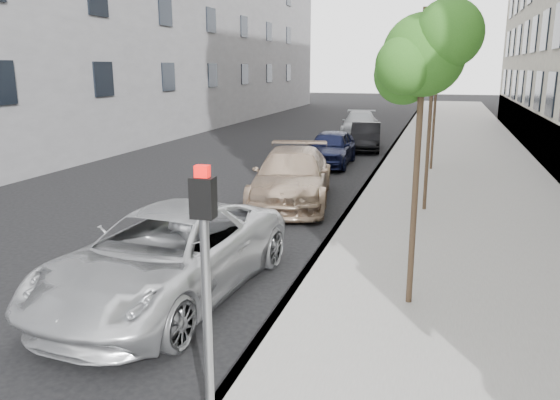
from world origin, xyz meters
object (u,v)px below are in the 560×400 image
at_px(tree_mid, 434,64).
at_px(suv, 292,176).
at_px(tree_near, 425,55).
at_px(sedan_black, 366,136).
at_px(sedan_blue, 331,148).
at_px(tree_far, 438,65).
at_px(minivan, 167,255).
at_px(sedan_rear, 360,124).
at_px(signal_pole, 206,269).

height_order(tree_mid, suv, tree_mid).
xyz_separation_m(tree_near, sedan_black, (-3.33, 18.23, -3.53)).
relative_size(tree_near, sedan_blue, 1.13).
bearing_deg(suv, tree_far, 48.06).
distance_m(tree_far, minivan, 14.72).
height_order(minivan, suv, suv).
xyz_separation_m(minivan, sedan_blue, (0.07, 14.17, -0.06)).
xyz_separation_m(suv, sedan_blue, (-0.17, 6.72, -0.07)).
distance_m(tree_near, sedan_black, 18.87).
bearing_deg(tree_far, sedan_blue, 173.71).
bearing_deg(suv, sedan_blue, 81.78).
relative_size(tree_near, sedan_black, 1.20).
bearing_deg(sedan_blue, suv, -89.89).
xyz_separation_m(tree_near, minivan, (-4.19, -0.72, -3.40)).
distance_m(tree_far, sedan_rear, 11.77).
relative_size(tree_near, sedan_rear, 0.96).
height_order(minivan, sedan_rear, minivan).
distance_m(tree_mid, tree_far, 6.50).
relative_size(tree_mid, minivan, 0.84).
xyz_separation_m(tree_near, tree_far, (0.00, 13.00, -0.09)).
relative_size(tree_far, sedan_rear, 0.96).
relative_size(signal_pole, sedan_rear, 0.58).
bearing_deg(signal_pole, tree_far, 80.76).
height_order(tree_near, sedan_rear, tree_near).
bearing_deg(tree_mid, suv, 176.57).
bearing_deg(minivan, suv, 92.73).
bearing_deg(minivan, sedan_blue, 94.30).
height_order(tree_near, sedan_blue, tree_near).
relative_size(signal_pole, minivan, 0.52).
height_order(suv, sedan_blue, suv).
distance_m(signal_pole, sedan_rear, 27.51).
bearing_deg(minivan, sedan_black, 91.96).
height_order(minivan, sedan_blue, minivan).
bearing_deg(minivan, tree_mid, 64.41).
bearing_deg(sedan_black, sedan_blue, -105.96).
relative_size(tree_far, minivan, 0.86).
bearing_deg(sedan_rear, tree_mid, -81.96).
relative_size(tree_near, tree_far, 1.00).
distance_m(tree_far, sedan_blue, 5.35).
distance_m(suv, sedan_black, 11.51).
bearing_deg(signal_pole, sedan_black, 90.83).
height_order(minivan, sedan_black, minivan).
height_order(sedan_blue, sedan_black, sedan_blue).
height_order(tree_far, signal_pole, tree_far).
bearing_deg(tree_mid, sedan_rear, 104.58).
bearing_deg(tree_mid, sedan_blue, 120.67).
bearing_deg(tree_near, sedan_blue, 107.04).
relative_size(sedan_black, sedan_rear, 0.80).
height_order(signal_pole, minivan, signal_pole).
bearing_deg(sedan_blue, sedan_black, 79.19).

